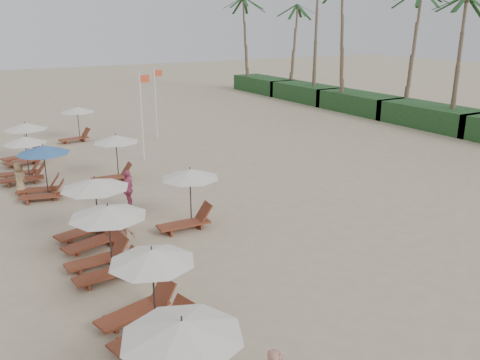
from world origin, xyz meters
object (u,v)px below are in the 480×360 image
lounger_station_5 (22,161)px  lounger_station_1 (144,293)px  inland_station_1 (114,152)px  beachgoer_far_b (20,179)px  beachgoer_far_a (128,189)px  inland_station_2 (76,120)px  beachgoer_mid_a (181,346)px  lounger_station_6 (23,143)px  inland_station_0 (187,193)px  lounger_station_3 (90,212)px  lounger_station_4 (41,170)px  beachgoer_mid_b (124,227)px  lounger_station_2 (103,239)px  flag_pole_near (142,112)px

lounger_station_5 → lounger_station_1: bearing=-87.4°
inland_station_1 → beachgoer_far_b: 4.41m
lounger_station_5 → beachgoer_far_a: (3.19, -6.34, -0.19)m
inland_station_1 → inland_station_2: same height
beachgoer_mid_a → lounger_station_6: bearing=-101.8°
inland_station_0 → lounger_station_6: bearing=106.9°
lounger_station_3 → inland_station_1: lounger_station_3 is taller
lounger_station_4 → lounger_station_5: bearing=96.9°
beachgoer_mid_b → lounger_station_2: bearing=124.0°
lounger_station_2 → flag_pole_near: flag_pole_near is taller
beachgoer_mid_a → beachgoer_mid_b: 7.20m
inland_station_1 → inland_station_2: 9.60m
lounger_station_1 → lounger_station_4: size_ratio=1.03×
lounger_station_6 → beachgoer_far_b: 5.64m
lounger_station_2 → beachgoer_far_a: 5.77m
beachgoer_far_b → inland_station_0: bearing=-116.3°
beachgoer_mid_b → inland_station_0: bearing=-99.1°
lounger_station_1 → inland_station_2: bearing=80.6°
lounger_station_6 → inland_station_0: lounger_station_6 is taller
lounger_station_1 → inland_station_2: (3.70, 22.44, 0.36)m
lounger_station_3 → beachgoer_mid_b: bearing=-46.4°
lounger_station_2 → lounger_station_6: bearing=90.5°
inland_station_1 → inland_station_2: bearing=87.3°
lounger_station_1 → beachgoer_mid_a: bearing=-87.8°
lounger_station_4 → flag_pole_near: 7.35m
inland_station_0 → beachgoer_far_b: bearing=123.8°
inland_station_0 → beachgoer_far_a: 3.40m
lounger_station_2 → beachgoer_far_b: lounger_station_2 is taller
lounger_station_4 → beachgoer_mid_b: size_ratio=1.69×
lounger_station_4 → inland_station_2: lounger_station_4 is taller
lounger_station_4 → inland_station_1: bearing=13.4°
inland_station_0 → beachgoer_mid_b: (-2.64, -0.50, -0.61)m
lounger_station_5 → beachgoer_mid_a: bearing=-87.5°
flag_pole_near → lounger_station_2: bearing=-115.4°
lounger_station_3 → beachgoer_mid_a: (-0.18, -8.05, -0.42)m
lounger_station_2 → inland_station_1: (3.24, 9.32, 0.25)m
lounger_station_2 → lounger_station_4: bearing=92.1°
inland_station_0 → inland_station_2: size_ratio=1.03×
flag_pole_near → lounger_station_5: bearing=-173.7°
lounger_station_2 → beachgoer_mid_a: (0.07, -5.56, -0.44)m
inland_station_1 → beachgoer_far_b: (-4.36, 0.08, -0.68)m
lounger_station_2 → flag_pole_near: (5.82, 12.25, 1.54)m
lounger_station_2 → inland_station_1: size_ratio=1.00×
lounger_station_3 → lounger_station_6: (-0.38, 12.44, -0.02)m
lounger_station_3 → inland_station_1: size_ratio=1.06×
lounger_station_1 → inland_station_0: bearing=56.0°
beachgoer_mid_b → flag_pole_near: flag_pole_near is taller
lounger_station_2 → lounger_station_6: 14.93m
inland_station_0 → lounger_station_5: bearing=115.2°
lounger_station_4 → beachgoer_far_a: bearing=-49.4°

